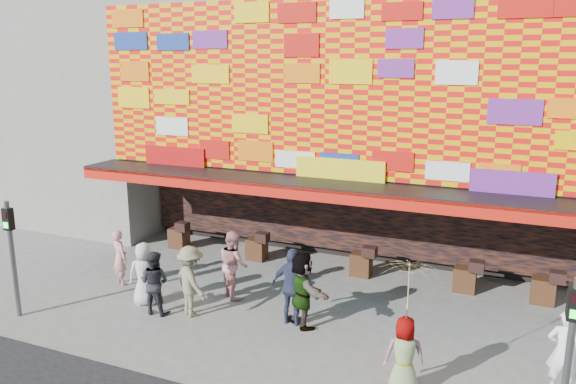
% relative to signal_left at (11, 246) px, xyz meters
% --- Properties ---
extents(ground, '(90.00, 90.00, 0.00)m').
position_rel_signal_left_xyz_m(ground, '(6.20, 1.50, -1.86)').
color(ground, slate).
rests_on(ground, ground).
extents(shop_building, '(15.20, 9.40, 10.00)m').
position_rel_signal_left_xyz_m(shop_building, '(6.20, 9.68, 3.37)').
color(shop_building, gray).
rests_on(shop_building, ground).
extents(neighbor_left, '(11.00, 8.00, 12.00)m').
position_rel_signal_left_xyz_m(neighbor_left, '(-6.80, 9.50, 4.14)').
color(neighbor_left, gray).
rests_on(neighbor_left, ground).
extents(signal_left, '(0.22, 0.20, 3.00)m').
position_rel_signal_left_xyz_m(signal_left, '(0.00, 0.00, 0.00)').
color(signal_left, '#59595B').
rests_on(signal_left, ground).
extents(signal_right, '(0.22, 0.20, 3.00)m').
position_rel_signal_left_xyz_m(signal_right, '(12.40, 0.00, 0.00)').
color(signal_right, '#59595B').
rests_on(signal_right, ground).
extents(ped_a, '(0.99, 0.88, 1.70)m').
position_rel_signal_left_xyz_m(ped_a, '(2.53, 1.85, -1.01)').
color(ped_a, silver).
rests_on(ped_a, ground).
extents(ped_b, '(0.70, 0.60, 1.62)m').
position_rel_signal_left_xyz_m(ped_b, '(1.01, 2.70, -1.05)').
color(ped_b, '#D18A87').
rests_on(ped_b, ground).
extents(ped_c, '(0.85, 0.68, 1.66)m').
position_rel_signal_left_xyz_m(ped_c, '(3.08, 1.52, -1.03)').
color(ped_c, '#232328').
rests_on(ped_c, ground).
extents(ped_d, '(1.36, 1.17, 1.83)m').
position_rel_signal_left_xyz_m(ped_d, '(4.01, 1.77, -0.95)').
color(ped_d, '#7D785B').
rests_on(ped_d, ground).
extents(ped_e, '(1.15, 0.52, 1.93)m').
position_rel_signal_left_xyz_m(ped_e, '(6.55, 2.36, -0.90)').
color(ped_e, '#2F3352').
rests_on(ped_e, ground).
extents(ped_f, '(1.70, 1.54, 1.89)m').
position_rel_signal_left_xyz_m(ped_f, '(6.81, 2.33, -0.92)').
color(ped_f, gray).
rests_on(ped_f, ground).
extents(ped_g, '(0.88, 0.70, 1.58)m').
position_rel_signal_left_xyz_m(ped_g, '(9.67, 0.48, -1.07)').
color(ped_g, gray).
rests_on(ped_g, ground).
extents(ped_h, '(0.64, 0.44, 1.72)m').
position_rel_signal_left_xyz_m(ped_h, '(12.48, 1.72, -1.00)').
color(ped_h, white).
rests_on(ped_h, ground).
extents(ped_i, '(1.14, 1.12, 1.86)m').
position_rel_signal_left_xyz_m(ped_i, '(4.42, 3.26, -0.93)').
color(ped_i, '#D18987').
rests_on(ped_i, ground).
extents(parasol, '(1.31, 1.32, 1.96)m').
position_rel_signal_left_xyz_m(parasol, '(9.67, 0.48, 0.34)').
color(parasol, beige).
rests_on(parasol, ground).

